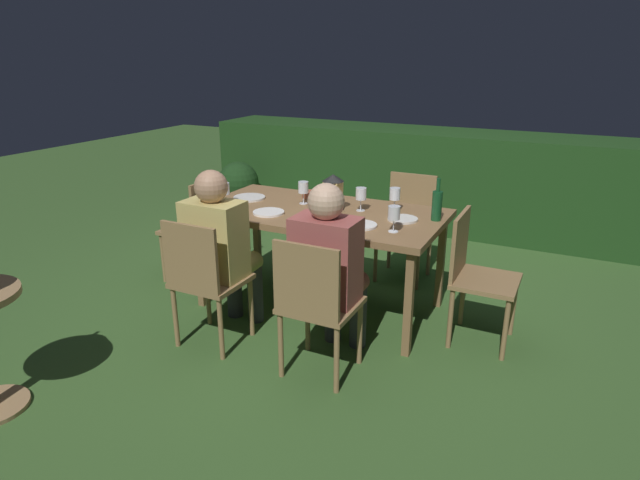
{
  "coord_description": "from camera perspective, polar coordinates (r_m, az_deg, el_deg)",
  "views": [
    {
      "loc": [
        1.64,
        -3.31,
        1.83
      ],
      "look_at": [
        0.0,
        0.0,
        0.53
      ],
      "focal_mm": 30.07,
      "sensor_mm": 36.0,
      "label": 1
    }
  ],
  "objects": [
    {
      "name": "hedge_backdrop",
      "position": [
        6.07,
        10.1,
        6.63
      ],
      "size": [
        4.69,
        0.77,
        1.04
      ],
      "primitive_type": "cube",
      "color": "#1E4219",
      "rests_on": "ground"
    },
    {
      "name": "wine_glass_b",
      "position": [
        3.39,
        7.89,
        2.76
      ],
      "size": [
        0.08,
        0.08,
        0.17
      ],
      "color": "silver",
      "rests_on": "dining_table"
    },
    {
      "name": "dining_table",
      "position": [
        3.87,
        -0.0,
        2.38
      ],
      "size": [
        1.75,
        0.92,
        0.76
      ],
      "color": "olive",
      "rests_on": "ground"
    },
    {
      "name": "wine_glass_c",
      "position": [
        4.02,
        -10.14,
        5.29
      ],
      "size": [
        0.08,
        0.08,
        0.17
      ],
      "color": "silver",
      "rests_on": "dining_table"
    },
    {
      "name": "plate_a",
      "position": [
        3.67,
        8.78,
        2.22
      ],
      "size": [
        0.2,
        0.2,
        0.01
      ],
      "primitive_type": "cylinder",
      "color": "silver",
      "rests_on": "dining_table"
    },
    {
      "name": "chair_side_left_b",
      "position": [
        3.07,
        -0.47,
        -6.61
      ],
      "size": [
        0.42,
        0.4,
        0.87
      ],
      "color": "#937047",
      "rests_on": "ground"
    },
    {
      "name": "person_in_rust",
      "position": [
        3.17,
        1.12,
        -2.75
      ],
      "size": [
        0.38,
        0.47,
        1.15
      ],
      "color": "#9E4C47",
      "rests_on": "ground"
    },
    {
      "name": "person_in_mustard",
      "position": [
        3.56,
        -10.46,
        -0.57
      ],
      "size": [
        0.38,
        0.47,
        1.15
      ],
      "color": "tan",
      "rests_on": "ground"
    },
    {
      "name": "ground_plane",
      "position": [
        4.13,
        -0.0,
        -6.94
      ],
      "size": [
        16.0,
        16.0,
        0.0
      ],
      "primitive_type": "plane",
      "color": "#385B28"
    },
    {
      "name": "plate_c",
      "position": [
        3.79,
        -5.49,
        2.94
      ],
      "size": [
        0.22,
        0.22,
        0.01
      ],
      "primitive_type": "cylinder",
      "color": "white",
      "rests_on": "dining_table"
    },
    {
      "name": "chair_side_right_b",
      "position": [
        4.55,
        9.26,
        1.95
      ],
      "size": [
        0.42,
        0.4,
        0.87
      ],
      "color": "#937047",
      "rests_on": "ground"
    },
    {
      "name": "lantern_centerpiece",
      "position": [
        3.81,
        1.4,
        5.28
      ],
      "size": [
        0.15,
        0.15,
        0.27
      ],
      "color": "black",
      "rests_on": "dining_table"
    },
    {
      "name": "chair_head_far",
      "position": [
        3.62,
        16.22,
        -3.29
      ],
      "size": [
        0.4,
        0.42,
        0.87
      ],
      "color": "#937047",
      "rests_on": "ground"
    },
    {
      "name": "wine_glass_d",
      "position": [
        3.99,
        -1.78,
        5.51
      ],
      "size": [
        0.08,
        0.08,
        0.17
      ],
      "color": "silver",
      "rests_on": "dining_table"
    },
    {
      "name": "potted_plant_by_hedge",
      "position": [
        6.24,
        -8.65,
        5.79
      ],
      "size": [
        0.46,
        0.46,
        0.65
      ],
      "color": "brown",
      "rests_on": "ground"
    },
    {
      "name": "chair_head_near",
      "position": [
        4.52,
        -12.88,
        1.59
      ],
      "size": [
        0.4,
        0.42,
        0.87
      ],
      "color": "#937047",
      "rests_on": "ground"
    },
    {
      "name": "wine_glass_e",
      "position": [
        3.82,
        4.38,
        4.81
      ],
      "size": [
        0.08,
        0.08,
        0.17
      ],
      "color": "silver",
      "rests_on": "dining_table"
    },
    {
      "name": "plate_d",
      "position": [
        3.51,
        4.35,
        1.6
      ],
      "size": [
        0.21,
        0.21,
        0.01
      ],
      "primitive_type": "cylinder",
      "color": "white",
      "rests_on": "dining_table"
    },
    {
      "name": "wine_glass_a",
      "position": [
        3.84,
        7.97,
        4.77
      ],
      "size": [
        0.08,
        0.08,
        0.17
      ],
      "color": "silver",
      "rests_on": "dining_table"
    },
    {
      "name": "green_bottle_on_table",
      "position": [
        3.68,
        12.33,
        3.69
      ],
      "size": [
        0.07,
        0.07,
        0.29
      ],
      "color": "#144723",
      "rests_on": "dining_table"
    },
    {
      "name": "bowl_olives",
      "position": [
        4.19,
        -1.01,
        4.89
      ],
      "size": [
        0.14,
        0.14,
        0.05
      ],
      "color": "#9E5138",
      "rests_on": "dining_table"
    },
    {
      "name": "bowl_bread",
      "position": [
        3.9,
        -9.72,
        3.43
      ],
      "size": [
        0.16,
        0.16,
        0.04
      ],
      "color": "silver",
      "rests_on": "dining_table"
    },
    {
      "name": "plate_b",
      "position": [
        4.2,
        -7.53,
        4.5
      ],
      "size": [
        0.25,
        0.25,
        0.01
      ],
      "primitive_type": "cylinder",
      "color": "silver",
      "rests_on": "dining_table"
    },
    {
      "name": "chair_side_left_a",
      "position": [
        3.47,
        -12.22,
        -3.92
      ],
      "size": [
        0.42,
        0.4,
        0.87
      ],
      "color": "#937047",
      "rests_on": "ground"
    }
  ]
}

